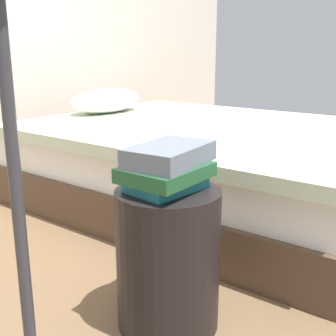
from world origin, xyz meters
TOP-DOWN VIEW (x-y plane):
  - ground_plane at (0.00, 0.00)m, footprint 8.00×8.00m
  - bed at (1.08, 0.55)m, footprint 1.53×2.00m
  - side_table at (0.00, 0.00)m, footprint 0.33×0.33m
  - book_teal at (0.00, 0.01)m, footprint 0.24×0.18m
  - book_forest at (-0.01, -0.00)m, footprint 0.26×0.20m
  - book_slate at (0.01, 0.00)m, footprint 0.29×0.20m

SIDE VIEW (x-z plane):
  - ground_plane at x=0.00m, z-range 0.00..0.00m
  - side_table at x=0.00m, z-range 0.00..0.46m
  - bed at x=1.08m, z-range -0.08..0.54m
  - book_teal at x=0.00m, z-range 0.46..0.49m
  - book_forest at x=-0.01m, z-range 0.49..0.54m
  - book_slate at x=0.01m, z-range 0.54..0.59m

